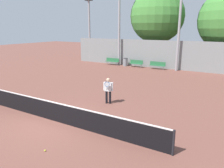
{
  "coord_description": "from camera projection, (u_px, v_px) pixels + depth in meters",
  "views": [
    {
      "loc": [
        7.72,
        -7.29,
        4.56
      ],
      "look_at": [
        0.45,
        4.86,
        0.92
      ],
      "focal_mm": 35.0,
      "sensor_mm": 36.0,
      "label": 1
    }
  ],
  "objects": [
    {
      "name": "ground_plane",
      "position": [
        55.0,
        121.0,
        11.03
      ],
      "size": [
        100.0,
        100.0,
        0.0
      ],
      "primitive_type": "plane",
      "color": "brown"
    },
    {
      "name": "tennis_net",
      "position": [
        54.0,
        111.0,
        10.9
      ],
      "size": [
        12.03,
        0.09,
        1.02
      ],
      "color": "black",
      "rests_on": "ground_plane"
    },
    {
      "name": "tennis_player",
      "position": [
        108.0,
        89.0,
        13.39
      ],
      "size": [
        0.59,
        0.48,
        1.62
      ],
      "rotation": [
        0.0,
        0.0,
        0.28
      ],
      "color": "black",
      "rests_on": "ground_plane"
    },
    {
      "name": "bench_courtside_near",
      "position": [
        136.0,
        63.0,
        26.09
      ],
      "size": [
        1.66,
        0.4,
        0.85
      ],
      "color": "#28663D",
      "rests_on": "ground_plane"
    },
    {
      "name": "bench_courtside_far",
      "position": [
        157.0,
        65.0,
        24.78
      ],
      "size": [
        1.84,
        0.4,
        0.85
      ],
      "color": "#28663D",
      "rests_on": "ground_plane"
    },
    {
      "name": "bench_adjacent_court",
      "position": [
        112.0,
        61.0,
        27.75
      ],
      "size": [
        1.85,
        0.4,
        0.85
      ],
      "color": "#28663D",
      "rests_on": "ground_plane"
    },
    {
      "name": "light_pole_near_left",
      "position": [
        119.0,
        15.0,
        26.22
      ],
      "size": [
        0.9,
        0.6,
        10.74
      ],
      "color": "#939399",
      "rests_on": "ground_plane"
    },
    {
      "name": "light_pole_far_right",
      "position": [
        181.0,
        7.0,
        22.4
      ],
      "size": [
        0.9,
        0.6,
        11.76
      ],
      "color": "#939399",
      "rests_on": "ground_plane"
    },
    {
      "name": "light_pole_center_back",
      "position": [
        89.0,
        25.0,
        29.43
      ],
      "size": [
        0.9,
        0.6,
        8.34
      ],
      "color": "#939399",
      "rests_on": "ground_plane"
    },
    {
      "name": "trash_bin",
      "position": [
        125.0,
        62.0,
        26.89
      ],
      "size": [
        0.58,
        0.58,
        0.97
      ],
      "color": "gray",
      "rests_on": "ground_plane"
    },
    {
      "name": "tennis_ball",
      "position": [
        45.0,
        151.0,
        8.31
      ],
      "size": [
        0.07,
        0.07,
        0.07
      ],
      "color": "#D1E038",
      "rests_on": "ground_plane"
    },
    {
      "name": "back_fence",
      "position": [
        164.0,
        55.0,
        24.93
      ],
      "size": [
        24.17,
        0.06,
        3.21
      ],
      "color": "gray",
      "rests_on": "ground_plane"
    },
    {
      "name": "tree_dark_dense",
      "position": [
        157.0,
        16.0,
        27.52
      ],
      "size": [
        6.76,
        6.76,
        9.4
      ],
      "color": "brown",
      "rests_on": "ground_plane"
    }
  ]
}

